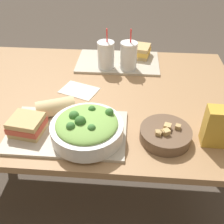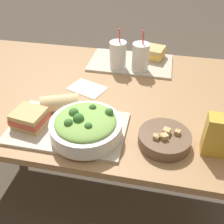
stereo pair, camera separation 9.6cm
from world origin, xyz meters
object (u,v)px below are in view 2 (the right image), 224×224
Objects in this scene: sandwich_near at (30,118)px; drink_cup_dark at (118,56)px; soup_bowl at (164,139)px; sandwich_far at (153,53)px; drink_cup_red at (140,58)px; napkin_folded at (87,88)px; baguette_near at (61,103)px; salad_bowl at (86,125)px.

sandwich_near is 0.58m from drink_cup_dark.
sandwich_far is (-0.10, 0.67, 0.02)m from soup_bowl.
drink_cup_red is (0.36, 0.53, 0.03)m from sandwich_near.
drink_cup_red is at bearing 64.09° from sandwich_near.
drink_cup_dark is 1.08× the size of napkin_folded.
baguette_near is 0.21m from napkin_folded.
sandwich_near is 0.79m from sandwich_far.
baguette_near is at bearing -111.28° from drink_cup_dark.
sandwich_far is at bearing -52.32° from baguette_near.
soup_bowl is 0.95× the size of napkin_folded.
salad_bowl is 1.33× the size of napkin_folded.
salad_bowl is at bearing -74.10° from napkin_folded.
baguette_near reaches higher than sandwich_near.
sandwich_far is at bearing 98.29° from soup_bowl.
napkin_folded is at bearing 74.98° from sandwich_near.
soup_bowl is 0.48m from napkin_folded.
napkin_folded is at bearing -136.16° from drink_cup_red.
salad_bowl is 0.54m from drink_cup_dark.
salad_bowl is 0.19m from baguette_near.
baguette_near reaches higher than soup_bowl.
sandwich_near is 0.63× the size of drink_cup_dark.
soup_bowl is 0.54m from drink_cup_red.
soup_bowl reaches higher than napkin_folded.
drink_cup_red is at bearing 76.09° from salad_bowl.
napkin_folded is (-0.09, 0.32, -0.05)m from salad_bowl.
drink_cup_dark is (0.24, 0.53, 0.03)m from sandwich_near.
soup_bowl is at bearing 9.60° from sandwich_near.
napkin_folded is at bearing -36.77° from baguette_near.
soup_bowl is at bearing -38.65° from napkin_folded.
salad_bowl is 0.55m from drink_cup_red.
napkin_folded is (-0.28, -0.37, -0.04)m from sandwich_far.
sandwich_far is 0.72× the size of napkin_folded.
soup_bowl is at bearing -73.66° from drink_cup_red.
baguette_near is (-0.43, 0.10, 0.02)m from soup_bowl.
sandwich_near is 0.81× the size of baguette_near.
drink_cup_dark and drink_cup_red have the same top height.
drink_cup_dark is (-0.27, 0.52, 0.05)m from soup_bowl.
sandwich_near is 0.94× the size of sandwich_far.
salad_bowl is 1.58× the size of baguette_near.
drink_cup_red is at bearing 43.84° from napkin_folded.
drink_cup_dark is at bearing -180.00° from drink_cup_red.
baguette_near is at bearing -104.99° from napkin_folded.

